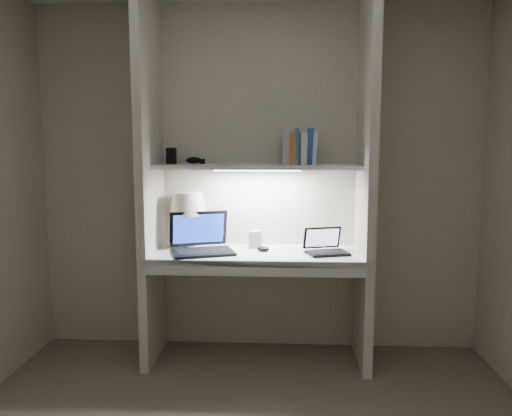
# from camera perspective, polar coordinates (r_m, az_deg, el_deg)

# --- Properties ---
(back_wall) EXTENTS (3.20, 0.01, 2.50)m
(back_wall) POSITION_cam_1_polar(r_m,az_deg,el_deg) (3.64, 0.32, 3.30)
(back_wall) COLOR beige
(back_wall) RESTS_ON floor
(alcove_panel_left) EXTENTS (0.06, 0.55, 2.50)m
(alcove_panel_left) POSITION_cam_1_polar(r_m,az_deg,el_deg) (3.48, -12.00, 2.95)
(alcove_panel_left) COLOR beige
(alcove_panel_left) RESTS_ON floor
(alcove_panel_right) EXTENTS (0.06, 0.55, 2.50)m
(alcove_panel_right) POSITION_cam_1_polar(r_m,az_deg,el_deg) (3.41, 12.45, 2.85)
(alcove_panel_right) COLOR beige
(alcove_panel_right) RESTS_ON floor
(desk) EXTENTS (1.40, 0.55, 0.04)m
(desk) POSITION_cam_1_polar(r_m,az_deg,el_deg) (3.44, 0.09, -5.35)
(desk) COLOR white
(desk) RESTS_ON alcove_panel_left
(desk_apron) EXTENTS (1.46, 0.03, 0.10)m
(desk_apron) POSITION_cam_1_polar(r_m,az_deg,el_deg) (3.20, -0.15, -6.90)
(desk_apron) COLOR silver
(desk_apron) RESTS_ON desk
(shelf) EXTENTS (1.40, 0.36, 0.03)m
(shelf) POSITION_cam_1_polar(r_m,az_deg,el_deg) (3.46, 0.17, 4.74)
(shelf) COLOR silver
(shelf) RESTS_ON back_wall
(strip_light) EXTENTS (0.60, 0.04, 0.02)m
(strip_light) POSITION_cam_1_polar(r_m,az_deg,el_deg) (3.46, 0.17, 4.38)
(strip_light) COLOR white
(strip_light) RESTS_ON shelf
(table_lamp) EXTENTS (0.27, 0.27, 0.39)m
(table_lamp) POSITION_cam_1_polar(r_m,az_deg,el_deg) (3.60, -7.79, -0.24)
(table_lamp) COLOR white
(table_lamp) RESTS_ON desk
(laptop_main) EXTENTS (0.50, 0.46, 0.27)m
(laptop_main) POSITION_cam_1_polar(r_m,az_deg,el_deg) (3.45, -6.28, -4.01)
(laptop_main) COLOR black
(laptop_main) RESTS_ON desk
(laptop_netbook) EXTENTS (0.32, 0.29, 0.17)m
(laptop_netbook) POSITION_cam_1_polar(r_m,az_deg,el_deg) (3.42, 7.96, -4.47)
(laptop_netbook) COLOR black
(laptop_netbook) RESTS_ON desk
(speaker) EXTENTS (0.10, 0.09, 0.12)m
(speaker) POSITION_cam_1_polar(r_m,az_deg,el_deg) (3.56, -0.08, -3.59)
(speaker) COLOR silver
(speaker) RESTS_ON desk
(mouse) EXTENTS (0.11, 0.09, 0.03)m
(mouse) POSITION_cam_1_polar(r_m,az_deg,el_deg) (3.45, 0.81, -4.70)
(mouse) COLOR black
(mouse) RESTS_ON desk
(cable_coil) EXTENTS (0.11, 0.11, 0.01)m
(cable_coil) POSITION_cam_1_polar(r_m,az_deg,el_deg) (3.45, 6.45, -4.95)
(cable_coil) COLOR black
(cable_coil) RESTS_ON desk
(sticky_note) EXTENTS (0.08, 0.08, 0.00)m
(sticky_note) POSITION_cam_1_polar(r_m,az_deg,el_deg) (3.62, -9.91, -4.50)
(sticky_note) COLOR yellow
(sticky_note) RESTS_ON desk
(book_row) EXTENTS (0.23, 0.16, 0.25)m
(book_row) POSITION_cam_1_polar(r_m,az_deg,el_deg) (3.47, 4.97, 6.90)
(book_row) COLOR silver
(book_row) RESTS_ON shelf
(shelf_box) EXTENTS (0.07, 0.05, 0.12)m
(shelf_box) POSITION_cam_1_polar(r_m,az_deg,el_deg) (3.60, -9.66, 5.90)
(shelf_box) COLOR black
(shelf_box) RESTS_ON shelf
(shelf_gadget) EXTENTS (0.14, 0.11, 0.05)m
(shelf_gadget) POSITION_cam_1_polar(r_m,az_deg,el_deg) (3.59, -7.12, 5.43)
(shelf_gadget) COLOR black
(shelf_gadget) RESTS_ON shelf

